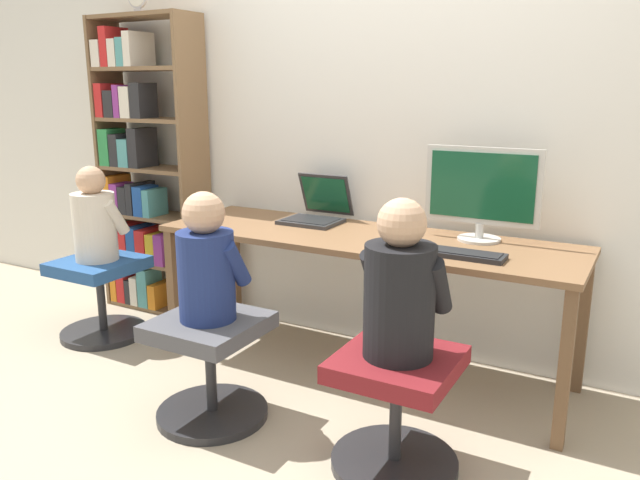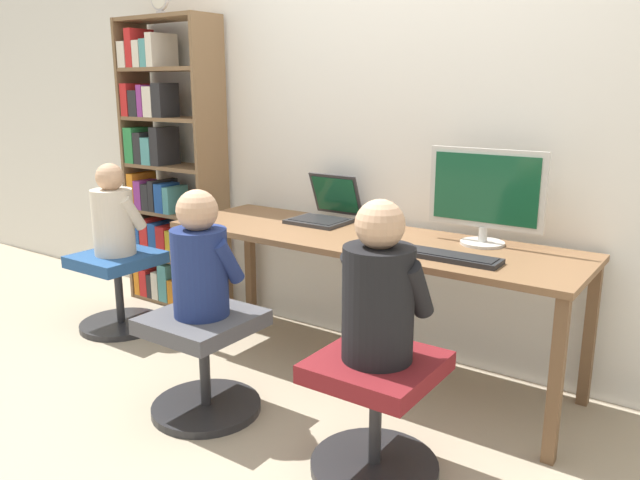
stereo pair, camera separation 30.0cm
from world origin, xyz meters
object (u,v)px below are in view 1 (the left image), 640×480
laptop (316,212)px  office_chair_left (396,404)px  office_chair_right (210,361)px  desktop_monitor (482,193)px  person_at_laptop (206,263)px  bookshelf (141,177)px  office_chair_side (101,292)px  keyboard (453,253)px  person_at_monitor (400,288)px  person_near_shelf (95,219)px

laptop → office_chair_left: laptop is taller
office_chair_right → desktop_monitor: bearing=46.3°
person_at_laptop → bookshelf: size_ratio=0.30×
office_chair_right → office_chair_side: (-1.16, 0.43, 0.00)m
keyboard → bookshelf: (-2.17, 0.33, 0.14)m
office_chair_side → desktop_monitor: bearing=13.9°
office_chair_left → office_chair_right: same height
office_chair_right → person_at_monitor: size_ratio=0.83×
keyboard → laptop: bearing=159.4°
office_chair_right → person_at_laptop: person_at_laptop is taller
laptop → office_chair_side: (-1.16, -0.51, -0.50)m
laptop → keyboard: laptop is taller
desktop_monitor → person_at_laptop: 1.33m
desktop_monitor → office_chair_left: desktop_monitor is taller
person_at_laptop → person_at_monitor: bearing=3.0°
keyboard → office_chair_right: bearing=-144.9°
person_at_monitor → office_chair_right: bearing=-176.8°
keyboard → office_chair_side: size_ratio=0.92×
person_near_shelf → person_at_laptop: bearing=-20.5°
office_chair_right → bookshelf: bearing=143.7°
bookshelf → person_at_laptop: bearing=-36.2°
desktop_monitor → office_chair_right: (-0.90, -0.95, -0.68)m
office_chair_left → bookshelf: bearing=157.2°
desktop_monitor → office_chair_right: desktop_monitor is taller
person_at_monitor → person_at_laptop: (-0.86, -0.05, -0.01)m
person_at_laptop → office_chair_left: bearing=2.7°
person_at_laptop → office_chair_side: 1.32m
desktop_monitor → person_at_monitor: (-0.05, -0.90, -0.22)m
laptop → person_at_monitor: size_ratio=0.57×
office_chair_side → person_near_shelf: person_near_shelf is taller
keyboard → office_chair_right: (-0.88, -0.62, -0.46)m
person_at_monitor → bookshelf: size_ratio=0.32×
bookshelf → office_chair_left: bearing=-22.8°
desktop_monitor → person_near_shelf: bearing=-166.2°
keyboard → office_chair_side: keyboard is taller
person_at_monitor → person_at_laptop: 0.86m
laptop → bookshelf: 1.30m
office_chair_right → person_near_shelf: person_near_shelf is taller
office_chair_left → person_at_monitor: size_ratio=0.83×
laptop → keyboard: size_ratio=0.75×
desktop_monitor → bookshelf: 2.20m
desktop_monitor → office_chair_left: (-0.05, -0.90, -0.68)m
desktop_monitor → laptop: bearing=-180.0°
laptop → person_at_laptop: (-0.00, -0.94, -0.06)m
desktop_monitor → person_at_laptop: desktop_monitor is taller
desktop_monitor → office_chair_right: 1.48m
person_at_laptop → person_near_shelf: bearing=159.5°
laptop → office_chair_left: size_ratio=0.69×
person_near_shelf → desktop_monitor: bearing=13.8°
person_at_laptop → bookshelf: bearing=143.8°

